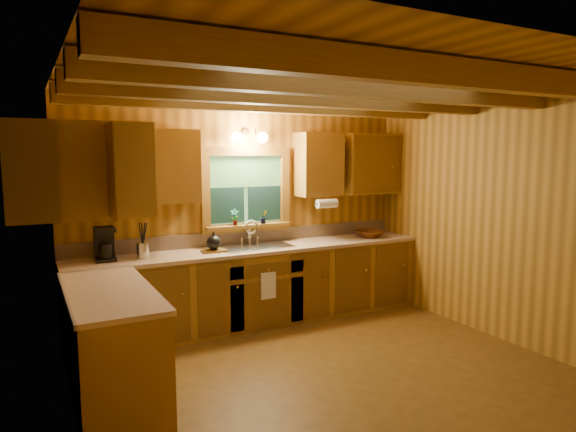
% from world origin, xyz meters
% --- Properties ---
extents(room, '(4.20, 4.20, 4.20)m').
position_xyz_m(room, '(0.00, 0.00, 1.30)').
color(room, brown).
rests_on(room, ground).
extents(ceiling_beams, '(4.20, 2.54, 0.18)m').
position_xyz_m(ceiling_beams, '(0.00, 0.00, 2.49)').
color(ceiling_beams, brown).
rests_on(ceiling_beams, room).
extents(base_cabinets, '(4.20, 2.22, 0.86)m').
position_xyz_m(base_cabinets, '(-0.49, 1.28, 0.43)').
color(base_cabinets, olive).
rests_on(base_cabinets, ground).
extents(countertop, '(4.20, 2.24, 0.04)m').
position_xyz_m(countertop, '(-0.48, 1.29, 0.88)').
color(countertop, tan).
rests_on(countertop, base_cabinets).
extents(backsplash, '(4.20, 0.02, 0.16)m').
position_xyz_m(backsplash, '(0.00, 1.89, 0.98)').
color(backsplash, tan).
rests_on(backsplash, room).
extents(dishwasher_panel, '(0.02, 0.60, 0.80)m').
position_xyz_m(dishwasher_panel, '(-1.47, 0.68, 0.43)').
color(dishwasher_panel, white).
rests_on(dishwasher_panel, base_cabinets).
extents(upper_cabinets, '(4.19, 1.77, 0.78)m').
position_xyz_m(upper_cabinets, '(-0.56, 1.42, 1.84)').
color(upper_cabinets, olive).
rests_on(upper_cabinets, room).
extents(window, '(1.12, 0.08, 1.00)m').
position_xyz_m(window, '(0.00, 1.87, 1.53)').
color(window, brown).
rests_on(window, room).
extents(window_sill, '(1.06, 0.14, 0.04)m').
position_xyz_m(window_sill, '(0.00, 1.82, 1.12)').
color(window_sill, brown).
rests_on(window_sill, room).
extents(wall_sconce, '(0.45, 0.21, 0.17)m').
position_xyz_m(wall_sconce, '(0.00, 1.75, 2.16)').
color(wall_sconce, black).
rests_on(wall_sconce, room).
extents(paper_towel_roll, '(0.27, 0.11, 0.11)m').
position_xyz_m(paper_towel_roll, '(0.92, 1.53, 1.37)').
color(paper_towel_roll, white).
rests_on(paper_towel_roll, upper_cabinets).
extents(dish_towel, '(0.18, 0.01, 0.30)m').
position_xyz_m(dish_towel, '(0.00, 1.26, 0.52)').
color(dish_towel, white).
rests_on(dish_towel, base_cabinets).
extents(sink, '(0.82, 0.48, 0.43)m').
position_xyz_m(sink, '(0.00, 1.60, 0.86)').
color(sink, silver).
rests_on(sink, countertop).
extents(coffee_maker, '(0.19, 0.25, 0.34)m').
position_xyz_m(coffee_maker, '(-1.65, 1.65, 1.07)').
color(coffee_maker, black).
rests_on(coffee_maker, countertop).
extents(utensil_crock, '(0.13, 0.13, 0.37)m').
position_xyz_m(utensil_crock, '(-1.29, 1.58, 0.99)').
color(utensil_crock, silver).
rests_on(utensil_crock, countertop).
extents(cutting_board, '(0.27, 0.21, 0.02)m').
position_xyz_m(cutting_board, '(-0.52, 1.56, 0.91)').
color(cutting_board, brown).
rests_on(cutting_board, countertop).
extents(teakettle, '(0.16, 0.16, 0.20)m').
position_xyz_m(teakettle, '(-0.52, 1.56, 1.00)').
color(teakettle, black).
rests_on(teakettle, cutting_board).
extents(wicker_basket, '(0.45, 0.45, 0.09)m').
position_xyz_m(wicker_basket, '(1.59, 1.55, 0.95)').
color(wicker_basket, '#48230C').
rests_on(wicker_basket, countertop).
extents(potted_plant_left, '(0.12, 0.10, 0.19)m').
position_xyz_m(potted_plant_left, '(-0.18, 1.79, 1.24)').
color(potted_plant_left, brown).
rests_on(potted_plant_left, window_sill).
extents(potted_plant_right, '(0.10, 0.09, 0.16)m').
position_xyz_m(potted_plant_right, '(0.19, 1.79, 1.22)').
color(potted_plant_right, brown).
rests_on(potted_plant_right, window_sill).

